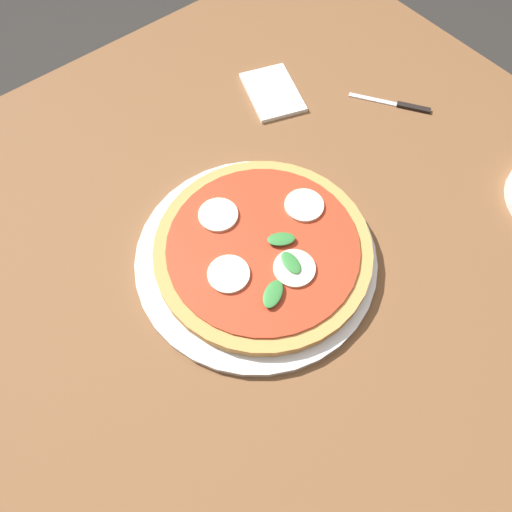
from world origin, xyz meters
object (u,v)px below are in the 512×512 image
at_px(serving_tray, 256,257).
at_px(knife, 400,105).
at_px(dining_table, 304,297).
at_px(pizza, 263,249).
at_px(napkin, 273,92).

xyz_separation_m(serving_tray, knife, (-0.08, 0.41, -0.00)).
relative_size(dining_table, pizza, 3.92).
xyz_separation_m(dining_table, napkin, (-0.33, 0.20, 0.10)).
bearing_deg(knife, pizza, -77.85).
distance_m(napkin, knife, 0.24).
bearing_deg(serving_tray, dining_table, 35.08).
distance_m(dining_table, pizza, 0.14).
bearing_deg(serving_tray, pizza, 76.50).
relative_size(serving_tray, napkin, 2.84).
bearing_deg(dining_table, serving_tray, -144.92).
xyz_separation_m(pizza, knife, (-0.09, 0.40, -0.02)).
xyz_separation_m(serving_tray, napkin, (-0.26, 0.25, -0.00)).
bearing_deg(dining_table, napkin, 148.25).
relative_size(serving_tray, knife, 2.79).
xyz_separation_m(dining_table, serving_tray, (-0.07, -0.05, 0.10)).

